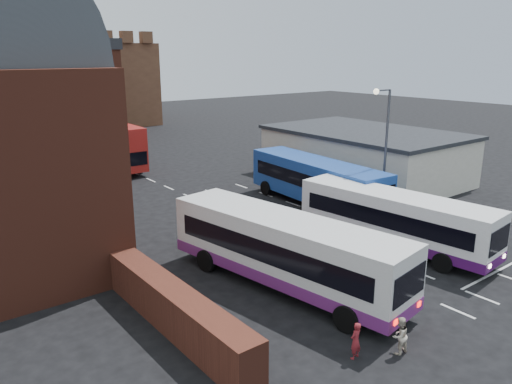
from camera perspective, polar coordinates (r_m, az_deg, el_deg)
ground at (r=25.40m, az=14.20°, el=-9.61°), size 180.00×180.00×0.00m
forecourt_wall at (r=20.30m, az=-9.12°, el=-13.19°), size 1.20×10.00×1.80m
cream_building at (r=44.34m, az=12.24°, el=4.25°), size 10.40×16.40×4.25m
brick_terrace at (r=61.28m, az=-26.35°, el=9.22°), size 22.00×10.00×11.00m
castle_keep at (r=83.58m, az=-21.23°, el=11.40°), size 22.00×22.00×12.00m
bus_white_outbound at (r=23.20m, az=3.29°, el=-6.23°), size 4.68×12.66×3.37m
bus_white_inbound at (r=28.97m, az=15.51°, el=-2.63°), size 3.81×11.58×3.10m
bus_blue at (r=35.70m, az=6.93°, el=1.45°), size 3.74×12.30×3.31m
bus_red_double at (r=49.27m, az=-16.18°, el=5.27°), size 2.91×10.87×4.33m
street_lamp at (r=34.28m, az=14.41°, el=5.86°), size 1.73×0.37×8.46m
pedestrian_red at (r=18.91m, az=11.31°, el=-16.32°), size 0.56×0.41×1.41m
pedestrian_beige at (r=19.55m, az=16.11°, el=-15.49°), size 0.73×0.59×1.43m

